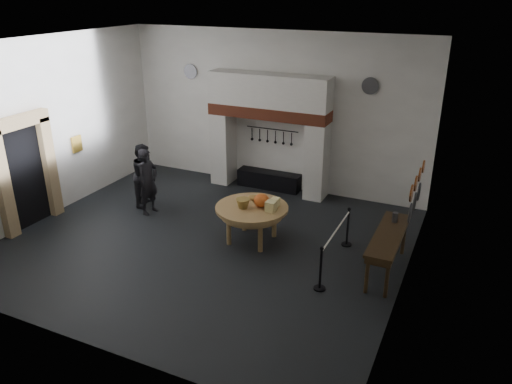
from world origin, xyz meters
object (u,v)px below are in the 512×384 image
at_px(side_table, 389,235).
at_px(barrier_post_far, 348,228).
at_px(visitor_near, 148,182).
at_px(work_table, 252,208).
at_px(iron_range, 269,180).
at_px(visitor_far, 145,175).
at_px(barrier_post_near, 321,269).

bearing_deg(side_table, barrier_post_far, 142.78).
bearing_deg(barrier_post_far, visitor_near, -175.32).
bearing_deg(work_table, iron_range, 106.52).
height_order(visitor_far, barrier_post_near, visitor_far).
relative_size(iron_range, barrier_post_far, 2.11).
distance_m(iron_range, visitor_near, 3.69).
xyz_separation_m(visitor_near, barrier_post_far, (5.22, 0.43, -0.43)).
distance_m(iron_range, work_table, 3.39).
relative_size(iron_range, barrier_post_near, 2.11).
bearing_deg(barrier_post_near, visitor_near, 163.23).
relative_size(side_table, barrier_post_far, 2.44).
bearing_deg(visitor_far, barrier_post_far, -107.93).
xyz_separation_m(iron_range, barrier_post_near, (3.05, -4.49, 0.20)).
height_order(iron_range, visitor_near, visitor_near).
bearing_deg(work_table, visitor_near, 174.81).
bearing_deg(side_table, work_table, 178.44).
height_order(work_table, barrier_post_near, barrier_post_near).
distance_m(iron_range, side_table, 5.29).
bearing_deg(barrier_post_far, side_table, -37.22).
bearing_deg(iron_range, work_table, -73.48).
relative_size(work_table, side_table, 0.77).
height_order(work_table, visitor_far, visitor_far).
bearing_deg(iron_range, visitor_far, -135.53).
relative_size(work_table, visitor_far, 0.98).
xyz_separation_m(side_table, barrier_post_near, (-1.05, -1.20, -0.42)).
bearing_deg(barrier_post_near, iron_range, 124.18).
bearing_deg(work_table, barrier_post_near, -31.54).
bearing_deg(work_table, side_table, -1.56).
xyz_separation_m(visitor_far, barrier_post_near, (5.62, -1.97, -0.41)).
relative_size(work_table, visitor_near, 0.96).
distance_m(visitor_far, barrier_post_far, 5.64).
distance_m(visitor_near, barrier_post_far, 5.26).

